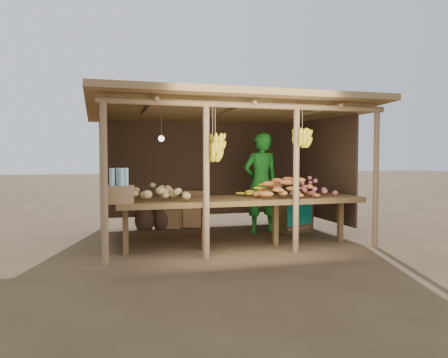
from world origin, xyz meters
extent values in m
plane|color=brown|center=(0.00, 0.00, 0.00)|extent=(60.00, 60.00, 0.00)
cylinder|color=#916D4A|center=(-2.10, -1.50, 1.10)|extent=(0.09, 0.09, 2.20)
cylinder|color=#916D4A|center=(2.10, -1.50, 1.10)|extent=(0.09, 0.09, 2.20)
cylinder|color=#916D4A|center=(-2.10, 1.50, 1.10)|extent=(0.09, 0.09, 2.20)
cylinder|color=#916D4A|center=(2.10, 1.50, 1.10)|extent=(0.09, 0.09, 2.20)
cylinder|color=#916D4A|center=(-0.70, -1.50, 1.10)|extent=(0.09, 0.09, 2.20)
cylinder|color=#916D4A|center=(0.70, -1.50, 1.10)|extent=(0.09, 0.09, 2.20)
cylinder|color=#916D4A|center=(0.00, -1.50, 2.20)|extent=(4.40, 0.09, 0.09)
cylinder|color=#916D4A|center=(0.00, 1.50, 2.20)|extent=(4.40, 0.09, 0.09)
cube|color=#9E794A|center=(0.00, 0.00, 2.29)|extent=(4.70, 3.50, 0.28)
cube|color=#463020|center=(0.00, 1.48, 1.21)|extent=(4.20, 0.04, 1.98)
cube|color=#463020|center=(-2.08, 0.20, 1.21)|extent=(0.04, 2.40, 1.98)
cube|color=#463020|center=(2.08, 0.20, 1.21)|extent=(0.04, 2.40, 1.98)
cube|color=brown|center=(0.00, -0.95, 0.76)|extent=(3.90, 1.05, 0.08)
cube|color=brown|center=(-1.80, -0.95, 0.36)|extent=(0.08, 0.08, 0.72)
cube|color=brown|center=(-0.60, -0.95, 0.36)|extent=(0.08, 0.08, 0.72)
cube|color=brown|center=(0.60, -0.95, 0.36)|extent=(0.08, 0.08, 0.72)
cube|color=brown|center=(1.80, -0.95, 0.36)|extent=(0.08, 0.08, 0.72)
cylinder|color=navy|center=(-1.90, -0.77, 0.87)|extent=(0.40, 0.40, 0.14)
cube|color=#936642|center=(-1.90, -1.27, 0.92)|extent=(0.44, 0.37, 0.25)
imported|color=#1B7A20|center=(0.80, 0.22, 0.95)|extent=(0.72, 0.49, 1.90)
cube|color=brown|center=(1.45, 0.17, 0.28)|extent=(0.75, 0.70, 0.55)
cube|color=#0D9385|center=(1.45, 0.17, 0.58)|extent=(0.83, 0.78, 0.06)
cube|color=#936642|center=(-0.26, 1.19, 0.21)|extent=(0.58, 0.53, 0.37)
cube|color=#936642|center=(-0.26, 1.19, 0.58)|extent=(0.58, 0.53, 0.37)
cube|color=#936642|center=(-0.77, 1.19, 0.21)|extent=(0.58, 0.53, 0.37)
ellipsoid|color=#463020|center=(-1.30, 1.20, 0.23)|extent=(0.39, 0.39, 0.53)
ellipsoid|color=#463020|center=(-0.94, 1.20, 0.23)|extent=(0.39, 0.39, 0.53)
camera|label=1|loc=(-2.19, -7.51, 1.46)|focal=35.00mm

